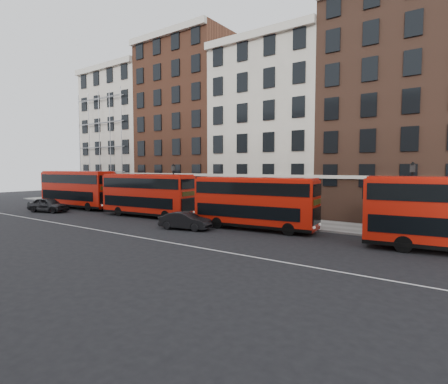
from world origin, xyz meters
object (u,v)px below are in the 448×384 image
Objects in this scene: bus_c at (254,202)px; car_rear at (48,205)px; bus_b at (147,194)px; car_front at (185,221)px; bus_a at (77,188)px.

car_rear is (-24.77, -3.94, -1.46)m from bus_c.
bus_b is 2.44× the size of car_front.
bus_a reaches higher than car_front.
bus_c is (12.72, -0.00, -0.07)m from bus_b.
bus_b is (12.58, -0.00, -0.13)m from bus_a.
bus_a is 4.30m from car_rear.
car_front is (20.15, 0.74, -0.11)m from car_rear.
bus_a reaches higher than bus_b.
bus_c is 5.84m from car_front.
bus_b reaches higher than bus_c.
car_rear is 1.12× the size of car_front.
bus_a is 1.05× the size of bus_b.
car_rear is 20.16m from car_front.
bus_a reaches higher than bus_c.
bus_b is 1.03× the size of bus_c.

